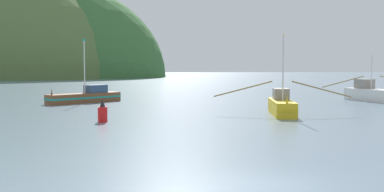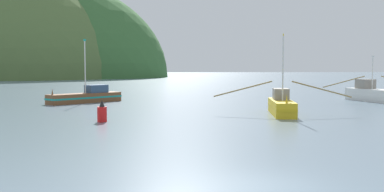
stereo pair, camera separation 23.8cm
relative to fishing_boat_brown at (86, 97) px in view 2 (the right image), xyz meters
The scene contains 7 objects.
ground_plane 38.70m from the fishing_boat_brown, 71.79° to the right, with size 600.00×600.00×0.00m, color slate.
hill_mid_right 129.08m from the fishing_boat_brown, 106.40° to the left, with size 94.78×75.82×74.36m, color #386633.
hill_far_right 119.65m from the fishing_boat_brown, 112.73° to the left, with size 85.10×68.08×73.21m, color #516B38.
fishing_boat_brown is the anchor object (origin of this frame).
fishing_boat_yellow 23.51m from the fishing_boat_brown, 36.87° to the right, with size 11.56×7.22×6.85m.
fishing_boat_white 33.49m from the fishing_boat_brown, ahead, with size 13.23×7.70×5.40m.
channel_buoy 18.70m from the fishing_boat_brown, 77.25° to the right, with size 0.71×0.71×1.63m.
Camera 2 is at (-3.54, -15.23, 4.13)m, focal length 42.23 mm.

